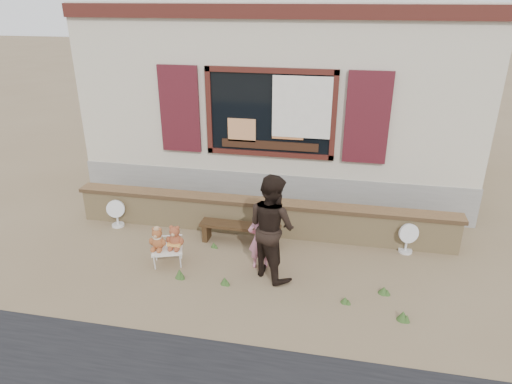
% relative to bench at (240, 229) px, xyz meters
% --- Properties ---
extents(ground, '(80.00, 80.00, 0.00)m').
position_rel_bench_xyz_m(ground, '(0.28, -0.55, -0.27)').
color(ground, brown).
rests_on(ground, ground).
extents(shopfront, '(8.04, 5.13, 4.00)m').
position_rel_bench_xyz_m(shopfront, '(0.28, 3.94, 1.73)').
color(shopfront, '#B4AB91').
rests_on(shopfront, ground).
extents(brick_wall, '(7.10, 0.36, 0.67)m').
position_rel_bench_xyz_m(brick_wall, '(0.28, 0.45, 0.07)').
color(brick_wall, tan).
rests_on(brick_wall, ground).
extents(bench, '(1.45, 0.33, 0.37)m').
position_rel_bench_xyz_m(bench, '(0.00, 0.00, 0.00)').
color(bench, '#302011').
rests_on(bench, ground).
extents(folding_chair, '(0.60, 0.57, 0.30)m').
position_rel_bench_xyz_m(folding_chair, '(-1.01, -0.92, 0.00)').
color(folding_chair, silver).
rests_on(folding_chair, ground).
extents(teddy_bear_left, '(0.35, 0.33, 0.39)m').
position_rel_bench_xyz_m(teddy_bear_left, '(-1.15, -0.96, 0.23)').
color(teddy_bear_left, brown).
rests_on(teddy_bear_left, folding_chair).
extents(teddy_bear_right, '(0.37, 0.34, 0.41)m').
position_rel_bench_xyz_m(teddy_bear_right, '(-0.88, -0.87, 0.24)').
color(teddy_bear_right, brown).
rests_on(teddy_bear_right, folding_chair).
extents(child, '(0.43, 0.35, 1.04)m').
position_rel_bench_xyz_m(child, '(0.49, -0.70, 0.25)').
color(child, pink).
rests_on(child, ground).
extents(adult, '(1.05, 1.02, 1.70)m').
position_rel_bench_xyz_m(adult, '(0.71, -0.88, 0.58)').
color(adult, black).
rests_on(adult, ground).
extents(fan_left, '(0.36, 0.23, 0.56)m').
position_rel_bench_xyz_m(fan_left, '(-2.47, 0.17, 0.01)').
color(fan_left, silver).
rests_on(fan_left, ground).
extents(fan_right, '(0.36, 0.24, 0.56)m').
position_rel_bench_xyz_m(fan_right, '(2.89, 0.25, 0.01)').
color(fan_right, silver).
rests_on(fan_right, ground).
extents(grass_tufts, '(3.52, 1.53, 0.16)m').
position_rel_bench_xyz_m(grass_tufts, '(1.21, -1.27, -0.21)').
color(grass_tufts, '#335321').
rests_on(grass_tufts, ground).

